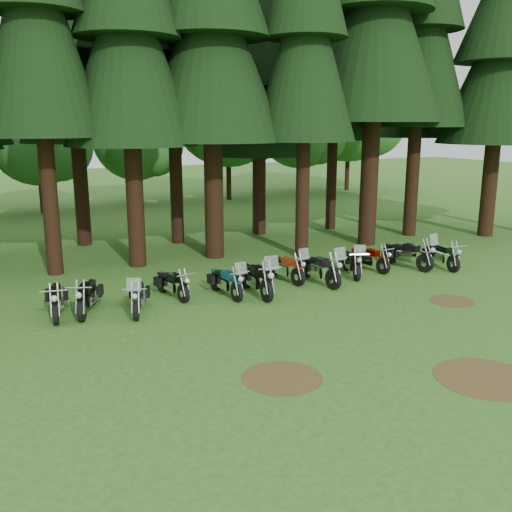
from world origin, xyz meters
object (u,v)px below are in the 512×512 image
object	(u,v)px
motorcycle_1	(87,297)
motorcycle_5	(256,279)
motorcycle_2	(138,298)
motorcycle_3	(172,285)
motorcycle_6	(285,269)
motorcycle_11	(441,256)
motorcycle_10	(407,255)
motorcycle_0	(56,301)
motorcycle_7	(318,270)
motorcycle_9	(369,259)
motorcycle_8	(352,263)
motorcycle_4	(226,283)

from	to	relation	value
motorcycle_1	motorcycle_5	xyz separation A→B (m)	(5.26, -0.60, 0.05)
motorcycle_2	motorcycle_3	distance (m)	1.69
motorcycle_6	motorcycle_11	world-z (taller)	motorcycle_6
motorcycle_1	motorcycle_10	xyz separation A→B (m)	(12.06, -0.01, 0.04)
motorcycle_5	motorcycle_10	size ratio (longest dim) A/B	1.03
motorcycle_1	motorcycle_3	world-z (taller)	motorcycle_1
motorcycle_0	motorcycle_11	distance (m)	14.16
motorcycle_7	motorcycle_9	size ratio (longest dim) A/B	1.18
motorcycle_1	motorcycle_8	xyz separation A→B (m)	(9.48, 0.02, -0.01)
motorcycle_7	motorcycle_11	distance (m)	5.51
motorcycle_2	motorcycle_7	xyz separation A→B (m)	(6.43, 0.25, 0.06)
motorcycle_6	motorcycle_7	distance (m)	1.20
motorcycle_0	motorcycle_2	distance (m)	2.33
motorcycle_5	motorcycle_7	world-z (taller)	motorcycle_5
motorcycle_6	motorcycle_2	bearing A→B (deg)	-177.58
motorcycle_0	motorcycle_1	xyz separation A→B (m)	(0.87, -0.08, 0.01)
motorcycle_4	motorcycle_8	world-z (taller)	motorcycle_8
motorcycle_5	motorcycle_6	world-z (taller)	motorcycle_5
motorcycle_2	motorcycle_10	bearing A→B (deg)	22.88
motorcycle_2	motorcycle_7	size ratio (longest dim) A/B	0.86
motorcycle_11	motorcycle_9	bearing A→B (deg)	169.86
motorcycle_5	motorcycle_7	xyz separation A→B (m)	(2.52, 0.21, -0.01)
motorcycle_6	motorcycle_9	size ratio (longest dim) A/B	1.08
motorcycle_2	motorcycle_5	xyz separation A→B (m)	(3.91, 0.05, 0.08)
motorcycle_7	motorcycle_10	distance (m)	4.30
motorcycle_7	motorcycle_10	size ratio (longest dim) A/B	1.00
motorcycle_2	motorcycle_7	world-z (taller)	motorcycle_7
motorcycle_3	motorcycle_8	bearing A→B (deg)	-13.64
motorcycle_0	motorcycle_1	bearing A→B (deg)	3.29
motorcycle_6	motorcycle_10	world-z (taller)	motorcycle_10
motorcycle_0	motorcycle_8	size ratio (longest dim) A/B	1.03
motorcycle_0	motorcycle_5	xyz separation A→B (m)	(6.13, -0.68, 0.06)
motorcycle_4	motorcycle_11	distance (m)	8.96
motorcycle_7	motorcycle_9	distance (m)	2.85
motorcycle_0	motorcycle_6	distance (m)	7.77
motorcycle_2	motorcycle_8	world-z (taller)	motorcycle_8
motorcycle_9	motorcycle_7	bearing A→B (deg)	-173.69
motorcycle_9	motorcycle_11	distance (m)	2.90
motorcycle_6	motorcycle_9	distance (m)	3.62
motorcycle_6	motorcycle_8	world-z (taller)	motorcycle_6
motorcycle_10	motorcycle_11	xyz separation A→B (m)	(1.23, -0.52, -0.05)
motorcycle_11	motorcycle_2	bearing A→B (deg)	-171.53
motorcycle_0	motorcycle_4	size ratio (longest dim) A/B	1.03
motorcycle_4	motorcycle_5	size ratio (longest dim) A/B	0.86
motorcycle_0	motorcycle_9	xyz separation A→B (m)	(11.39, 0.28, -0.03)
motorcycle_11	motorcycle_10	bearing A→B (deg)	164.75
motorcycle_5	motorcycle_11	size ratio (longest dim) A/B	1.13
motorcycle_3	motorcycle_0	bearing A→B (deg)	173.07
motorcycle_7	motorcycle_5	bearing A→B (deg)	178.75
motorcycle_5	motorcycle_7	bearing A→B (deg)	7.17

